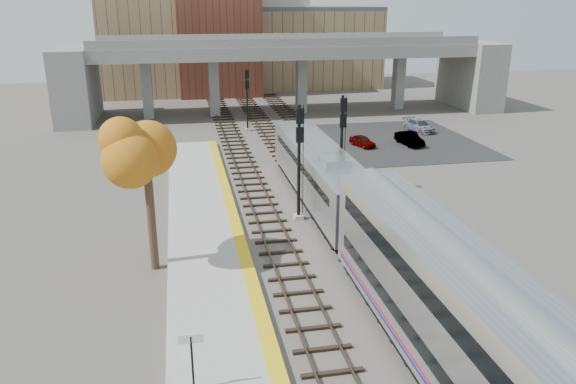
{
  "coord_description": "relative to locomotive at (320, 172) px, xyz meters",
  "views": [
    {
      "loc": [
        -8.38,
        -24.79,
        13.71
      ],
      "look_at": [
        -2.12,
        7.18,
        2.5
      ],
      "focal_mm": 35.0,
      "sensor_mm": 36.0,
      "label": 1
    }
  ],
  "objects": [
    {
      "name": "coach",
      "position": [
        -0.0,
        -22.61,
        0.52
      ],
      "size": [
        3.03,
        25.0,
        5.0
      ],
      "color": "#A8AAB2",
      "rests_on": "ground"
    },
    {
      "name": "signal_mast_mid",
      "position": [
        2.0,
        1.53,
        1.41
      ],
      "size": [
        0.6,
        0.64,
        7.33
      ],
      "color": "#9E9E99",
      "rests_on": "ground"
    },
    {
      "name": "car_a",
      "position": [
        8.06,
        14.72,
        -1.7
      ],
      "size": [
        2.21,
        3.4,
        1.08
      ],
      "primitive_type": "imported",
      "rotation": [
        0.0,
        0.0,
        0.32
      ],
      "color": "#99999E",
      "rests_on": "parking_lot"
    },
    {
      "name": "yellow_strip",
      "position": [
        -6.35,
        -11.61,
        -1.92
      ],
      "size": [
        0.7,
        60.0,
        0.01
      ],
      "primitive_type": "cube",
      "color": "yellow",
      "rests_on": "platform"
    },
    {
      "name": "tree",
      "position": [
        -11.16,
        -8.28,
        4.41
      ],
      "size": [
        3.6,
        3.6,
        9.01
      ],
      "color": "#382619",
      "rests_on": "ground"
    },
    {
      "name": "signal_mast_near",
      "position": [
        -2.1,
        -2.89,
        1.57
      ],
      "size": [
        0.6,
        0.64,
        7.57
      ],
      "color": "#9E9E99",
      "rests_on": "ground"
    },
    {
      "name": "overpass",
      "position": [
        3.92,
        33.39,
        3.53
      ],
      "size": [
        54.0,
        12.0,
        9.5
      ],
      "color": "slate",
      "rests_on": "ground"
    },
    {
      "name": "car_c",
      "position": [
        16.25,
        19.93,
        -1.62
      ],
      "size": [
        2.7,
        4.54,
        1.23
      ],
      "primitive_type": "imported",
      "rotation": [
        0.0,
        0.0,
        0.24
      ],
      "color": "#99999E",
      "rests_on": "parking_lot"
    },
    {
      "name": "tracks",
      "position": [
        -0.07,
        0.89,
        -2.2
      ],
      "size": [
        10.7,
        95.0,
        0.25
      ],
      "color": "black",
      "rests_on": "ground"
    },
    {
      "name": "station_sign",
      "position": [
        -9.48,
        -19.16,
        -0.3
      ],
      "size": [
        0.9,
        0.08,
        2.27
      ],
      "rotation": [
        0.0,
        0.0,
        -0.03
      ],
      "color": "black",
      "rests_on": "platform"
    },
    {
      "name": "car_b",
      "position": [
        12.79,
        14.36,
        -1.6
      ],
      "size": [
        1.82,
        4.01,
        1.28
      ],
      "primitive_type": "imported",
      "rotation": [
        0.0,
        0.0,
        0.12
      ],
      "color": "#99999E",
      "rests_on": "parking_lot"
    },
    {
      "name": "buildings_far",
      "position": [
        0.26,
        54.96,
        5.6
      ],
      "size": [
        43.0,
        21.0,
        20.6
      ],
      "color": "#977E57",
      "rests_on": "ground"
    },
    {
      "name": "platform",
      "position": [
        -8.25,
        -11.61,
        -2.1
      ],
      "size": [
        4.5,
        60.0,
        0.35
      ],
      "primitive_type": "cube",
      "color": "#9E9E99",
      "rests_on": "ground"
    },
    {
      "name": "parking_lot",
      "position": [
        13.0,
        16.39,
        -2.26
      ],
      "size": [
        14.0,
        18.0,
        0.04
      ],
      "primitive_type": "cube",
      "color": "black",
      "rests_on": "ground"
    },
    {
      "name": "signal_mast_far",
      "position": [
        -2.1,
        23.78,
        1.01
      ],
      "size": [
        0.6,
        0.64,
        6.74
      ],
      "color": "#9E9E99",
      "rests_on": "ground"
    },
    {
      "name": "ground",
      "position": [
        -1.0,
        -11.61,
        -2.28
      ],
      "size": [
        160.0,
        160.0,
        0.0
      ],
      "primitive_type": "plane",
      "color": "#47423D",
      "rests_on": "ground"
    },
    {
      "name": "locomotive",
      "position": [
        0.0,
        0.0,
        0.0
      ],
      "size": [
        3.02,
        19.05,
        4.1
      ],
      "color": "#A8AAB2",
      "rests_on": "ground"
    }
  ]
}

